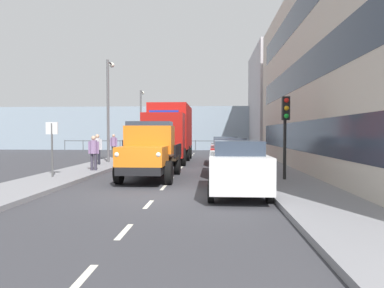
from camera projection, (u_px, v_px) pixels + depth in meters
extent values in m
plane|color=#38383D|center=(182.00, 167.00, 19.76)|extent=(80.00, 80.00, 0.00)
cube|color=gray|center=(265.00, 166.00, 19.48)|extent=(2.42, 34.40, 0.15)
cube|color=gray|center=(101.00, 166.00, 20.03)|extent=(2.42, 34.40, 0.15)
cube|color=silver|center=(80.00, 281.00, 4.59)|extent=(0.12, 1.10, 0.01)
cube|color=silver|center=(124.00, 232.00, 6.88)|extent=(0.12, 1.10, 0.01)
cube|color=silver|center=(149.00, 204.00, 9.50)|extent=(0.12, 1.10, 0.01)
cube|color=silver|center=(163.00, 188.00, 12.41)|extent=(0.12, 1.10, 0.01)
cube|color=silver|center=(171.00, 179.00, 14.77)|extent=(0.12, 1.10, 0.01)
cube|color=silver|center=(178.00, 172.00, 17.50)|extent=(0.12, 1.10, 0.01)
cube|color=silver|center=(182.00, 167.00, 19.72)|extent=(0.12, 1.10, 0.01)
cube|color=silver|center=(185.00, 163.00, 22.24)|extent=(0.12, 1.10, 0.01)
cube|color=silver|center=(188.00, 160.00, 25.10)|extent=(0.12, 1.10, 0.01)
cube|color=silver|center=(191.00, 157.00, 27.99)|extent=(0.12, 1.10, 0.01)
cube|color=silver|center=(192.00, 155.00, 30.70)|extent=(0.12, 1.10, 0.01)
cube|color=silver|center=(194.00, 153.00, 33.09)|extent=(0.12, 1.10, 0.01)
cube|color=#2D3847|center=(298.00, 136.00, 16.97)|extent=(0.08, 19.72, 1.40)
cube|color=#2D3847|center=(298.00, 74.00, 16.88)|extent=(0.08, 19.72, 1.40)
cube|color=#2D3847|center=(299.00, 12.00, 16.78)|extent=(0.08, 19.72, 1.40)
cube|color=#B7B2B7|center=(297.00, 102.00, 34.85)|extent=(8.74, 10.27, 10.22)
cube|color=#8C9EAD|center=(197.00, 128.00, 39.83)|extent=(80.00, 0.80, 5.00)
cylinder|color=#4C5156|center=(332.00, 146.00, 35.49)|extent=(0.08, 0.08, 1.20)
cylinder|color=#4C5156|center=(312.00, 146.00, 35.61)|extent=(0.08, 0.08, 1.20)
cylinder|color=#4C5156|center=(293.00, 146.00, 35.72)|extent=(0.08, 0.08, 1.20)
cylinder|color=#4C5156|center=(273.00, 146.00, 35.84)|extent=(0.08, 0.08, 1.20)
cylinder|color=#4C5156|center=(253.00, 146.00, 35.95)|extent=(0.08, 0.08, 1.20)
cylinder|color=#4C5156|center=(234.00, 146.00, 36.07)|extent=(0.08, 0.08, 1.20)
cylinder|color=#4C5156|center=(215.00, 146.00, 36.19)|extent=(0.08, 0.08, 1.20)
cylinder|color=#4C5156|center=(196.00, 146.00, 36.30)|extent=(0.08, 0.08, 1.20)
cylinder|color=#4C5156|center=(176.00, 146.00, 36.42)|extent=(0.08, 0.08, 1.20)
cylinder|color=#4C5156|center=(158.00, 146.00, 36.53)|extent=(0.08, 0.08, 1.20)
cylinder|color=#4C5156|center=(139.00, 146.00, 36.65)|extent=(0.08, 0.08, 1.20)
cylinder|color=#4C5156|center=(120.00, 146.00, 36.77)|extent=(0.08, 0.08, 1.20)
cylinder|color=#4C5156|center=(102.00, 146.00, 36.88)|extent=(0.08, 0.08, 1.20)
cylinder|color=#4C5156|center=(83.00, 146.00, 37.00)|extent=(0.08, 0.08, 1.20)
cylinder|color=#4C5156|center=(65.00, 146.00, 37.11)|extent=(0.08, 0.08, 1.20)
cube|color=#4C5156|center=(196.00, 141.00, 36.29)|extent=(28.00, 0.08, 0.08)
cube|color=black|center=(151.00, 165.00, 14.90)|extent=(1.64, 5.60, 0.30)
cube|color=orange|center=(143.00, 156.00, 13.04)|extent=(1.72, 1.90, 0.70)
cube|color=silver|center=(138.00, 158.00, 12.14)|extent=(1.16, 0.08, 0.56)
sphere|color=white|center=(159.00, 155.00, 12.10)|extent=(0.20, 0.20, 0.20)
sphere|color=white|center=(117.00, 154.00, 12.18)|extent=(0.20, 0.20, 0.20)
cube|color=orange|center=(150.00, 140.00, 14.53)|extent=(1.93, 1.34, 1.15)
cube|color=#2D3847|center=(150.00, 128.00, 14.51)|extent=(1.78, 1.23, 0.56)
cube|color=#2D2319|center=(156.00, 157.00, 16.23)|extent=(2.10, 2.80, 0.16)
cube|color=black|center=(178.00, 150.00, 16.16)|extent=(0.08, 2.80, 0.56)
cube|color=black|center=(135.00, 150.00, 16.28)|extent=(0.08, 2.80, 0.56)
cylinder|color=black|center=(169.00, 173.00, 13.17)|extent=(0.24, 0.90, 0.90)
cylinder|color=black|center=(119.00, 172.00, 13.28)|extent=(0.24, 0.90, 0.90)
cylinder|color=black|center=(177.00, 165.00, 16.38)|extent=(0.24, 0.90, 0.90)
cylinder|color=black|center=(137.00, 165.00, 16.50)|extent=(0.24, 0.90, 0.90)
cube|color=red|center=(164.00, 135.00, 20.63)|extent=(2.40, 2.21, 2.60)
cube|color=#2D3847|center=(164.00, 126.00, 20.61)|extent=(2.20, 2.04, 0.80)
cube|color=#1933B2|center=(164.00, 112.00, 20.58)|extent=(1.75, 0.20, 0.16)
cube|color=red|center=(172.00, 127.00, 24.60)|extent=(2.50, 5.95, 3.00)
cube|color=black|center=(170.00, 151.00, 23.72)|extent=(2.00, 8.07, 0.36)
cylinder|color=black|center=(183.00, 157.00, 20.69)|extent=(0.28, 1.04, 1.04)
cylinder|color=black|center=(145.00, 157.00, 20.82)|extent=(0.28, 1.04, 1.04)
cylinder|color=black|center=(188.00, 153.00, 24.29)|extent=(0.28, 1.04, 1.04)
cylinder|color=black|center=(155.00, 153.00, 24.43)|extent=(0.28, 1.04, 1.04)
cylinder|color=black|center=(190.00, 152.00, 26.41)|extent=(0.28, 1.04, 1.04)
cylinder|color=black|center=(160.00, 152.00, 26.55)|extent=(0.28, 1.04, 1.04)
cube|color=white|center=(237.00, 170.00, 10.98)|extent=(1.72, 4.11, 1.00)
cube|color=#2D3847|center=(237.00, 147.00, 10.75)|extent=(1.41, 2.26, 0.42)
cylinder|color=black|center=(211.00, 180.00, 12.31)|extent=(0.18, 0.60, 0.60)
cylinder|color=black|center=(258.00, 180.00, 12.22)|extent=(0.18, 0.60, 0.60)
cylinder|color=black|center=(211.00, 192.00, 9.77)|extent=(0.18, 0.60, 0.60)
cylinder|color=black|center=(270.00, 192.00, 9.68)|extent=(0.18, 0.60, 0.60)
cube|color=#B21E1E|center=(229.00, 158.00, 16.22)|extent=(1.71, 4.00, 1.00)
cube|color=#2D3847|center=(229.00, 143.00, 16.00)|extent=(1.40, 2.20, 0.42)
cylinder|color=black|center=(212.00, 166.00, 17.52)|extent=(0.18, 0.60, 0.60)
cylinder|color=black|center=(244.00, 166.00, 17.43)|extent=(0.18, 0.60, 0.60)
cylinder|color=black|center=(211.00, 171.00, 15.05)|extent=(0.18, 0.60, 0.60)
cylinder|color=black|center=(249.00, 171.00, 14.96)|extent=(0.18, 0.60, 0.60)
cube|color=#B7BABF|center=(225.00, 151.00, 21.65)|extent=(1.70, 4.00, 1.00)
cube|color=#2D3847|center=(225.00, 140.00, 21.42)|extent=(1.39, 2.20, 0.42)
cylinder|color=black|center=(212.00, 158.00, 22.95)|extent=(0.18, 0.60, 0.60)
cylinder|color=black|center=(236.00, 158.00, 22.85)|extent=(0.18, 0.60, 0.60)
cylinder|color=black|center=(212.00, 161.00, 20.47)|extent=(0.18, 0.60, 0.60)
cylinder|color=black|center=(239.00, 161.00, 20.38)|extent=(0.18, 0.60, 0.60)
cube|color=maroon|center=(150.00, 150.00, 23.61)|extent=(1.81, 4.47, 1.00)
cube|color=#2D3847|center=(150.00, 139.00, 23.78)|extent=(1.48, 2.46, 0.42)
cylinder|color=black|center=(159.00, 159.00, 22.19)|extent=(0.18, 0.60, 0.60)
cylinder|color=black|center=(132.00, 159.00, 22.29)|extent=(0.18, 0.60, 0.60)
cylinder|color=black|center=(165.00, 156.00, 24.96)|extent=(0.18, 0.60, 0.60)
cylinder|color=black|center=(141.00, 156.00, 25.06)|extent=(0.18, 0.60, 0.60)
cube|color=black|center=(162.00, 147.00, 29.34)|extent=(1.73, 4.24, 1.00)
cube|color=#2D3847|center=(162.00, 138.00, 29.51)|extent=(1.42, 2.33, 0.42)
cylinder|color=black|center=(170.00, 153.00, 27.99)|extent=(0.18, 0.60, 0.60)
cylinder|color=black|center=(149.00, 153.00, 28.09)|extent=(0.18, 0.60, 0.60)
cylinder|color=black|center=(173.00, 152.00, 30.62)|extent=(0.18, 0.60, 0.60)
cylinder|color=black|center=(155.00, 152.00, 30.71)|extent=(0.18, 0.60, 0.60)
cylinder|color=#383342|center=(96.00, 162.00, 16.79)|extent=(0.14, 0.14, 0.81)
cylinder|color=#383342|center=(92.00, 162.00, 16.80)|extent=(0.14, 0.14, 0.81)
cylinder|color=gray|center=(94.00, 147.00, 16.77)|extent=(0.34, 0.34, 0.64)
cylinder|color=gray|center=(98.00, 148.00, 16.76)|extent=(0.09, 0.09, 0.59)
cylinder|color=gray|center=(89.00, 148.00, 16.78)|extent=(0.09, 0.09, 0.59)
sphere|color=tan|center=(94.00, 138.00, 16.75)|extent=(0.22, 0.22, 0.22)
cylinder|color=black|center=(99.00, 157.00, 19.89)|extent=(0.14, 0.14, 0.84)
cylinder|color=black|center=(96.00, 157.00, 19.90)|extent=(0.14, 0.14, 0.84)
cylinder|color=silver|center=(97.00, 144.00, 19.87)|extent=(0.34, 0.34, 0.67)
cylinder|color=silver|center=(101.00, 145.00, 19.86)|extent=(0.09, 0.09, 0.61)
cylinder|color=silver|center=(94.00, 145.00, 19.88)|extent=(0.09, 0.09, 0.61)
sphere|color=tan|center=(97.00, 136.00, 19.85)|extent=(0.23, 0.23, 0.23)
cylinder|color=#4C473D|center=(127.00, 155.00, 22.79)|extent=(0.14, 0.14, 0.78)
cylinder|color=#4C473D|center=(125.00, 155.00, 22.80)|extent=(0.14, 0.14, 0.78)
cylinder|color=black|center=(126.00, 144.00, 22.78)|extent=(0.34, 0.34, 0.62)
cylinder|color=black|center=(129.00, 144.00, 22.76)|extent=(0.09, 0.09, 0.57)
cylinder|color=black|center=(123.00, 144.00, 22.79)|extent=(0.09, 0.09, 0.57)
sphere|color=tan|center=(126.00, 138.00, 22.76)|extent=(0.21, 0.21, 0.21)
cylinder|color=#4C473D|center=(115.00, 152.00, 25.41)|extent=(0.14, 0.14, 0.83)
cylinder|color=#4C473D|center=(112.00, 152.00, 25.42)|extent=(0.14, 0.14, 0.83)
cylinder|color=gray|center=(114.00, 142.00, 25.40)|extent=(0.34, 0.34, 0.66)
cylinder|color=gray|center=(117.00, 142.00, 25.38)|extent=(0.09, 0.09, 0.60)
cylinder|color=gray|center=(111.00, 142.00, 25.41)|extent=(0.09, 0.09, 0.60)
sphere|color=tan|center=(114.00, 136.00, 25.38)|extent=(0.22, 0.22, 0.22)
cylinder|color=black|center=(285.00, 138.00, 13.51)|extent=(0.12, 0.12, 3.20)
cube|color=black|center=(286.00, 108.00, 13.33)|extent=(0.28, 0.24, 0.90)
sphere|color=red|center=(287.00, 100.00, 13.20)|extent=(0.18, 0.18, 0.18)
sphere|color=orange|center=(286.00, 108.00, 13.21)|extent=(0.18, 0.18, 0.18)
sphere|color=green|center=(286.00, 116.00, 13.22)|extent=(0.18, 0.18, 0.18)
cylinder|color=#59595B|center=(108.00, 111.00, 21.43)|extent=(0.16, 0.16, 6.30)
cylinder|color=#59595B|center=(110.00, 63.00, 21.79)|extent=(0.10, 0.90, 0.10)
sphere|color=silver|center=(112.00, 65.00, 22.24)|extent=(0.32, 0.32, 0.32)
cylinder|color=#59595B|center=(141.00, 121.00, 32.14)|extent=(0.16, 0.16, 5.75)
cylinder|color=#59595B|center=(142.00, 92.00, 32.50)|extent=(0.10, 0.90, 0.10)
sphere|color=silver|center=(143.00, 93.00, 32.95)|extent=(0.32, 0.32, 0.32)
cylinder|color=#4C4C4C|center=(52.00, 150.00, 14.23)|extent=(0.07, 0.07, 2.20)
cube|color=silver|center=(52.00, 128.00, 14.21)|extent=(0.50, 0.04, 0.50)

